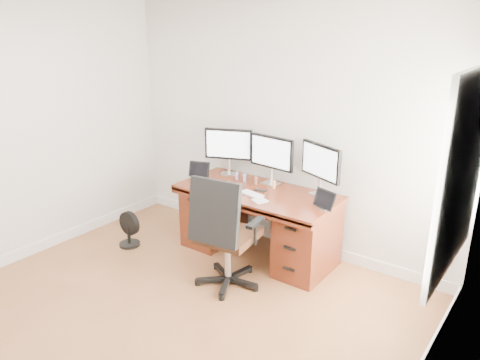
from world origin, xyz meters
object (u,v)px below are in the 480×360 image
Objects in this scene: office_chair at (225,251)px; monitor_center at (272,154)px; floor_fan at (128,230)px; desk at (258,220)px; keyboard at (252,194)px.

office_chair is 1.21m from monitor_center.
floor_fan is 1.83m from monitor_center.
keyboard is (0.03, -0.16, 0.36)m from desk.
office_chair is 1.42m from floor_fan.
floor_fan is at bearing -151.71° from desk.
monitor_center reaches higher than keyboard.
monitor_center reaches higher than office_chair.
monitor_center is (-0.12, 0.96, 0.71)m from office_chair.
office_chair is at bearing -77.40° from monitor_center.
monitor_center reaches higher than floor_fan.
monitor_center is (1.29, 0.93, 0.89)m from floor_fan.
monitor_center is at bearing 105.30° from keyboard.
floor_fan is 1.57× the size of keyboard.
monitor_center is (-0.00, 0.24, 0.68)m from desk.
keyboard is at bearing 91.28° from office_chair.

